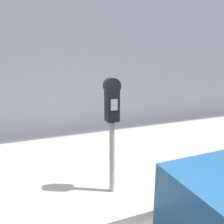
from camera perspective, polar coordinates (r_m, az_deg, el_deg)
sidewalk at (r=3.70m, az=-9.66°, el=-14.29°), size 24.00×2.80×0.12m
building_facade at (r=5.33m, az=-15.67°, el=23.57°), size 24.00×0.30×5.47m
parking_meter at (r=2.59m, az=0.00°, el=-0.94°), size 0.19×0.14×1.46m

